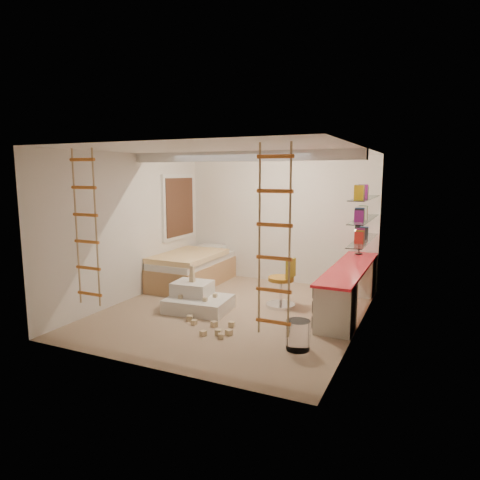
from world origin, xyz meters
The scene contains 15 objects.
floor centered at (0.00, 0.00, 0.00)m, with size 4.50×4.50×0.00m, color #9E8066.
ceiling_beam centered at (0.00, 0.30, 2.52)m, with size 4.00×0.18×0.16m, color white.
window_frame centered at (-1.97, 1.50, 1.55)m, with size 0.06×1.15×1.35m, color white.
window_blind centered at (-1.93, 1.50, 1.55)m, with size 0.02×1.00×1.20m, color #4C2D1E.
rope_ladder_left centered at (-1.35, -1.75, 1.52)m, with size 0.41×0.04×2.13m, color #BF6D20, non-canonical shape.
rope_ladder_right centered at (1.35, -1.75, 1.52)m, with size 0.41×0.04×2.13m, color orange, non-canonical shape.
waste_bin centered at (1.43, -1.02, 0.19)m, with size 0.31×0.31×0.39m, color white.
desk centered at (1.72, 0.86, 0.40)m, with size 0.56×2.80×0.75m.
shelves centered at (1.87, 1.13, 1.50)m, with size 0.25×1.80×0.71m.
bed centered at (-1.48, 1.23, 0.33)m, with size 1.02×2.00×0.69m.
task_lamp centered at (1.67, 1.82, 1.14)m, with size 0.14×0.36×0.57m.
swivel_chair centered at (0.66, 0.58, 0.31)m, with size 0.55×0.55×0.84m.
play_platform centered at (-0.58, -0.15, 0.17)m, with size 1.07×0.87×0.45m.
toy_blocks centered at (-0.20, -0.57, 0.21)m, with size 1.24×1.13×0.72m.
books centered at (1.87, 1.13, 1.65)m, with size 0.14×0.64×0.92m.
Camera 1 is at (2.93, -6.09, 2.26)m, focal length 32.00 mm.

